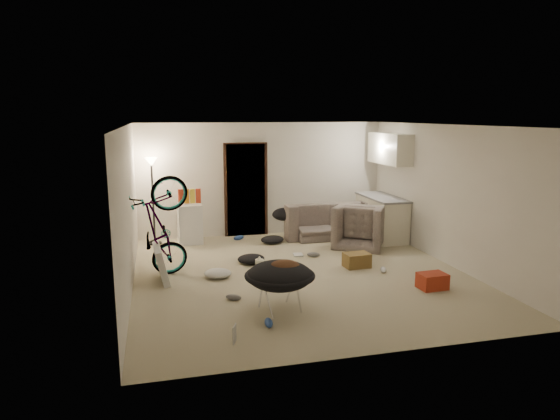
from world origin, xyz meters
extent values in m
cube|color=#C1B794|center=(0.00, 0.00, -0.01)|extent=(5.50, 6.00, 0.02)
cube|color=white|center=(0.00, 0.00, 2.51)|extent=(5.50, 6.00, 0.02)
cube|color=silver|center=(0.00, 3.01, 1.25)|extent=(5.50, 0.02, 2.50)
cube|color=silver|center=(0.00, -3.01, 1.25)|extent=(5.50, 0.02, 2.50)
cube|color=silver|center=(-2.76, 0.00, 1.25)|extent=(0.02, 6.00, 2.50)
cube|color=silver|center=(2.76, 0.00, 1.25)|extent=(0.02, 6.00, 2.50)
cube|color=black|center=(-0.40, 2.97, 1.02)|extent=(0.85, 0.10, 2.04)
cube|color=black|center=(-0.40, 2.94, 1.02)|extent=(0.97, 0.04, 2.10)
cylinder|color=black|center=(-2.40, 2.65, 0.01)|extent=(0.28, 0.28, 0.03)
cylinder|color=black|center=(-2.40, 2.65, 0.85)|extent=(0.04, 0.04, 1.70)
cone|color=#FFE0A5|center=(-2.40, 2.65, 1.72)|extent=(0.24, 0.24, 0.18)
cube|color=white|center=(2.43, 2.00, 0.44)|extent=(0.60, 1.50, 0.88)
cube|color=gray|center=(2.43, 2.00, 0.90)|extent=(0.64, 1.54, 0.04)
cube|color=white|center=(2.56, 2.00, 1.95)|extent=(0.38, 1.40, 0.65)
imported|color=#313831|center=(1.31, 2.45, 0.29)|extent=(1.98, 0.80, 0.58)
imported|color=#313831|center=(1.77, 1.53, 0.32)|extent=(1.30, 1.27, 0.64)
imported|color=black|center=(-2.30, 0.37, 0.46)|extent=(1.84, 1.02, 1.01)
imported|color=#AA3019|center=(-1.52, -2.39, 0.01)|extent=(0.26, 0.23, 0.02)
cube|color=white|center=(-1.67, 2.55, 0.42)|extent=(0.50, 0.50, 0.83)
cube|color=#AA3019|center=(-1.84, 2.55, 1.00)|extent=(0.11, 0.09, 0.30)
cube|color=#B46C16|center=(-1.72, 2.55, 1.00)|extent=(0.11, 0.08, 0.30)
cube|color=yellow|center=(-1.60, 2.55, 1.00)|extent=(0.11, 0.08, 0.30)
cube|color=#AA3019|center=(-1.48, 2.55, 1.00)|extent=(0.11, 0.09, 0.30)
cylinder|color=silver|center=(-0.73, -1.47, 0.23)|extent=(0.64, 0.64, 0.45)
ellipsoid|color=black|center=(-0.73, -1.47, 0.50)|extent=(0.90, 0.90, 0.38)
torus|color=black|center=(-0.73, -1.47, 0.50)|extent=(0.97, 0.97, 0.07)
ellipsoid|color=#4B2C19|center=(-0.68, -1.50, 0.61)|extent=(0.56, 0.51, 0.22)
ellipsoid|color=black|center=(0.36, 2.45, 0.54)|extent=(0.61, 0.53, 0.28)
cube|color=silver|center=(-2.30, 0.24, 0.29)|extent=(0.27, 0.89, 0.59)
cube|color=brown|center=(1.08, 0.13, 0.13)|extent=(0.46, 0.34, 0.25)
cube|color=#AA3019|center=(1.79, -1.20, 0.12)|extent=(0.44, 0.33, 0.24)
cylinder|color=#EEECCE|center=(-0.61, 0.50, 0.08)|extent=(0.15, 0.15, 0.15)
cone|color=#EEECCE|center=(-0.61, 0.50, 0.19)|extent=(0.09, 0.09, 0.07)
cube|color=silver|center=(-0.41, 0.15, 0.00)|extent=(0.65, 0.63, 0.01)
cube|color=#2E52A7|center=(-0.02, 0.21, 0.01)|extent=(0.32, 0.33, 0.03)
cube|color=silver|center=(0.28, 1.09, 0.01)|extent=(0.21, 0.25, 0.02)
ellipsoid|color=#2E52A7|center=(-0.64, 2.55, 0.05)|extent=(0.29, 0.23, 0.10)
ellipsoid|color=slate|center=(0.53, 0.92, 0.05)|extent=(0.27, 0.18, 0.09)
ellipsoid|color=#2E52A7|center=(-1.00, -1.96, 0.05)|extent=(0.13, 0.26, 0.09)
ellipsoid|color=slate|center=(-1.29, -0.94, 0.04)|extent=(0.26, 0.20, 0.09)
ellipsoid|color=white|center=(1.41, -0.26, 0.04)|extent=(0.18, 0.26, 0.09)
ellipsoid|color=black|center=(-0.70, 0.81, 0.08)|extent=(0.54, 0.48, 0.16)
ellipsoid|color=black|center=(0.00, 2.12, 0.08)|extent=(0.63, 0.59, 0.15)
ellipsoid|color=silver|center=(-1.39, 0.15, 0.07)|extent=(0.56, 0.52, 0.14)
camera|label=1|loc=(-2.31, -7.82, 2.68)|focal=32.00mm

